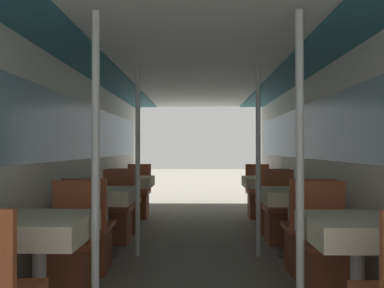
{
  "coord_description": "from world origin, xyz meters",
  "views": [
    {
      "loc": [
        0.01,
        -1.55,
        1.2
      ],
      "look_at": [
        -0.06,
        2.61,
        1.25
      ],
      "focal_mm": 35.0,
      "sensor_mm": 36.0,
      "label": 1
    }
  ],
  "objects_px": {
    "support_pole_right_0": "(300,170)",
    "chair_right_far_1": "(280,220)",
    "chair_left_near_1": "(89,242)",
    "dining_table_right_1": "(292,199)",
    "support_pole_left_1": "(138,161)",
    "chair_left_far_2": "(138,201)",
    "support_pole_left_0": "(96,170)",
    "dining_table_right_2": "(265,184)",
    "dining_table_left_2": "(132,184)",
    "chair_right_near_2": "(272,213)",
    "chair_left_far_0": "(70,259)",
    "chair_left_far_1": "(116,219)",
    "support_pole_right_1": "(258,161)",
    "chair_right_far_2": "(259,201)",
    "chair_right_far_0": "(327,261)",
    "dining_table_left_1": "(105,198)",
    "chair_left_near_2": "(125,212)",
    "dining_table_right_0": "(357,234)",
    "chair_right_near_1": "(307,243)",
    "dining_table_left_0": "(39,233)"
  },
  "relations": [
    {
      "from": "chair_right_far_2",
      "to": "chair_left_far_1",
      "type": "bearing_deg",
      "value": 39.32
    },
    {
      "from": "chair_left_far_1",
      "to": "chair_right_near_1",
      "type": "xyz_separation_m",
      "value": [
        2.1,
        -1.17,
        0.0
      ]
    },
    {
      "from": "chair_right_far_1",
      "to": "chair_right_far_2",
      "type": "xyz_separation_m",
      "value": [
        0.0,
        1.72,
        0.0
      ]
    },
    {
      "from": "chair_left_near_1",
      "to": "chair_right_far_2",
      "type": "bearing_deg",
      "value": 53.98
    },
    {
      "from": "support_pole_left_1",
      "to": "chair_right_near_1",
      "type": "distance_m",
      "value": 1.98
    },
    {
      "from": "dining_table_right_1",
      "to": "chair_right_near_2",
      "type": "xyz_separation_m",
      "value": [
        0.0,
        1.14,
        -0.35
      ]
    },
    {
      "from": "support_pole_right_0",
      "to": "chair_right_far_1",
      "type": "relative_size",
      "value": 2.3
    },
    {
      "from": "dining_table_right_1",
      "to": "dining_table_left_0",
      "type": "bearing_deg",
      "value": -140.68
    },
    {
      "from": "chair_left_near_2",
      "to": "chair_left_far_2",
      "type": "distance_m",
      "value": 1.17
    },
    {
      "from": "support_pole_left_0",
      "to": "dining_table_right_1",
      "type": "xyz_separation_m",
      "value": [
        1.73,
        1.72,
        -0.42
      ]
    },
    {
      "from": "chair_left_far_1",
      "to": "dining_table_left_2",
      "type": "xyz_separation_m",
      "value": [
        0.0,
        1.14,
        0.35
      ]
    },
    {
      "from": "dining_table_left_0",
      "to": "chair_right_far_0",
      "type": "height_order",
      "value": "chair_right_far_0"
    },
    {
      "from": "support_pole_right_0",
      "to": "support_pole_left_0",
      "type": "bearing_deg",
      "value": 180.0
    },
    {
      "from": "chair_left_far_0",
      "to": "chair_right_far_2",
      "type": "height_order",
      "value": "same"
    },
    {
      "from": "support_pole_right_0",
      "to": "support_pole_right_1",
      "type": "height_order",
      "value": "same"
    },
    {
      "from": "chair_left_near_1",
      "to": "dining_table_right_2",
      "type": "height_order",
      "value": "chair_left_near_1"
    },
    {
      "from": "chair_left_far_2",
      "to": "chair_right_far_0",
      "type": "distance_m",
      "value": 4.03
    },
    {
      "from": "support_pole_left_0",
      "to": "dining_table_right_2",
      "type": "relative_size",
      "value": 2.83
    },
    {
      "from": "chair_left_near_1",
      "to": "support_pole_right_1",
      "type": "relative_size",
      "value": 0.44
    },
    {
      "from": "chair_left_near_1",
      "to": "dining_table_right_1",
      "type": "height_order",
      "value": "chair_left_near_1"
    },
    {
      "from": "support_pole_right_1",
      "to": "chair_right_far_2",
      "type": "relative_size",
      "value": 2.3
    },
    {
      "from": "dining_table_left_2",
      "to": "chair_right_far_0",
      "type": "xyz_separation_m",
      "value": [
        2.1,
        -2.85,
        -0.35
      ]
    },
    {
      "from": "support_pole_left_1",
      "to": "chair_left_near_1",
      "type": "bearing_deg",
      "value": -122.61
    },
    {
      "from": "chair_left_far_0",
      "to": "chair_right_near_1",
      "type": "bearing_deg",
      "value": -165.29
    },
    {
      "from": "dining_table_right_0",
      "to": "dining_table_right_1",
      "type": "height_order",
      "value": "same"
    },
    {
      "from": "dining_table_left_2",
      "to": "chair_right_near_2",
      "type": "height_order",
      "value": "chair_right_near_2"
    },
    {
      "from": "chair_left_far_1",
      "to": "chair_right_far_1",
      "type": "height_order",
      "value": "same"
    },
    {
      "from": "chair_right_far_0",
      "to": "chair_right_near_1",
      "type": "height_order",
      "value": "same"
    },
    {
      "from": "chair_left_near_2",
      "to": "dining_table_right_1",
      "type": "distance_m",
      "value": 2.41
    },
    {
      "from": "dining_table_left_0",
      "to": "dining_table_right_0",
      "type": "relative_size",
      "value": 1.0
    },
    {
      "from": "chair_left_near_1",
      "to": "support_pole_left_0",
      "type": "bearing_deg",
      "value": -71.78
    },
    {
      "from": "chair_left_far_0",
      "to": "chair_left_near_1",
      "type": "bearing_deg",
      "value": -90.0
    },
    {
      "from": "support_pole_left_1",
      "to": "chair_left_far_2",
      "type": "relative_size",
      "value": 2.3
    },
    {
      "from": "chair_right_far_0",
      "to": "dining_table_left_1",
      "type": "bearing_deg",
      "value": -28.4
    },
    {
      "from": "chair_left_near_1",
      "to": "chair_right_far_2",
      "type": "xyz_separation_m",
      "value": [
        2.1,
        2.89,
        0.0
      ]
    },
    {
      "from": "chair_right_near_1",
      "to": "chair_left_far_1",
      "type": "bearing_deg",
      "value": 150.91
    },
    {
      "from": "chair_left_far_0",
      "to": "support_pole_left_1",
      "type": "relative_size",
      "value": 0.44
    },
    {
      "from": "chair_left_far_0",
      "to": "support_pole_right_0",
      "type": "bearing_deg",
      "value": 161.3
    },
    {
      "from": "chair_left_far_0",
      "to": "chair_left_far_1",
      "type": "relative_size",
      "value": 1.0
    },
    {
      "from": "dining_table_left_1",
      "to": "support_pole_left_1",
      "type": "distance_m",
      "value": 0.56
    },
    {
      "from": "chair_right_near_1",
      "to": "chair_right_far_1",
      "type": "height_order",
      "value": "same"
    },
    {
      "from": "chair_left_far_2",
      "to": "chair_right_far_1",
      "type": "distance_m",
      "value": 2.71
    },
    {
      "from": "chair_left_far_0",
      "to": "support_pole_left_0",
      "type": "bearing_deg",
      "value": 122.61
    },
    {
      "from": "dining_table_right_0",
      "to": "chair_left_far_2",
      "type": "bearing_deg",
      "value": 117.56
    },
    {
      "from": "support_pole_right_1",
      "to": "dining_table_right_0",
      "type": "bearing_deg",
      "value": -77.74
    },
    {
      "from": "chair_left_far_1",
      "to": "chair_right_near_2",
      "type": "relative_size",
      "value": 1.0
    },
    {
      "from": "chair_right_far_2",
      "to": "dining_table_left_2",
      "type": "bearing_deg",
      "value": 15.55
    },
    {
      "from": "chair_left_near_2",
      "to": "chair_right_near_2",
      "type": "distance_m",
      "value": 2.1
    },
    {
      "from": "dining_table_left_1",
      "to": "dining_table_left_2",
      "type": "height_order",
      "value": "same"
    },
    {
      "from": "support_pole_left_0",
      "to": "support_pole_right_0",
      "type": "xyz_separation_m",
      "value": [
        1.35,
        0.0,
        0.0
      ]
    }
  ]
}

